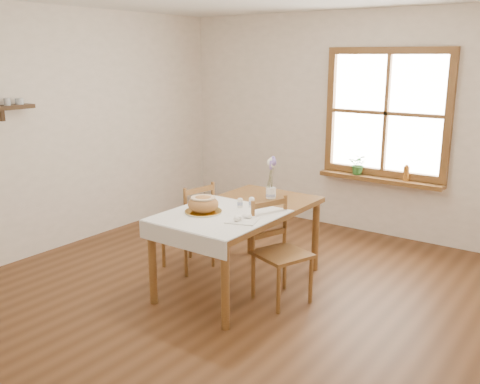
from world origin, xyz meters
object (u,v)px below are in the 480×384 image
object	(u,v)px
bread_plate	(203,212)
flower_vase	(271,194)
dining_table	(240,217)
chair_right	(282,253)
chair_left	(188,225)

from	to	relation	value
bread_plate	flower_vase	xyz separation A→B (m)	(0.21, 0.76, 0.03)
dining_table	chair_right	size ratio (longest dim) A/B	1.80
dining_table	chair_left	world-z (taller)	chair_left
bread_plate	chair_right	bearing A→B (deg)	23.70
flower_vase	bread_plate	bearing A→B (deg)	-105.53
chair_left	chair_right	bearing A→B (deg)	93.29
bread_plate	dining_table	bearing A→B (deg)	64.90
chair_left	chair_right	size ratio (longest dim) A/B	1.00
chair_left	bread_plate	bearing A→B (deg)	62.37
chair_right	flower_vase	size ratio (longest dim) A/B	8.50
chair_left	chair_right	world-z (taller)	chair_right
chair_left	chair_right	xyz separation A→B (m)	(1.17, -0.11, 0.00)
dining_table	flower_vase	distance (m)	0.45
chair_left	bread_plate	xyz separation A→B (m)	(0.53, -0.39, 0.32)
chair_left	dining_table	bearing A→B (deg)	93.76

